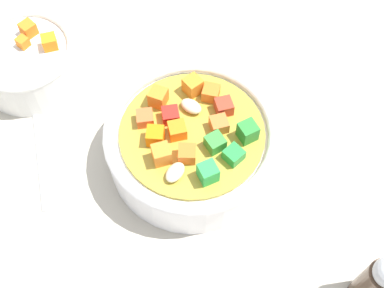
# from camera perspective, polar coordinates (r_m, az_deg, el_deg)

# --- Properties ---
(ground_plane) EXTENTS (1.40, 1.40, 0.02)m
(ground_plane) POSITION_cam_1_polar(r_m,az_deg,el_deg) (0.53, -0.00, -2.03)
(ground_plane) COLOR #BAB2A0
(soup_bowl_main) EXTENTS (0.17, 0.17, 0.07)m
(soup_bowl_main) POSITION_cam_1_polar(r_m,az_deg,el_deg) (0.50, 0.00, 0.18)
(soup_bowl_main) COLOR white
(soup_bowl_main) RESTS_ON ground_plane
(spoon) EXTENTS (0.15, 0.17, 0.01)m
(spoon) POSITION_cam_1_polar(r_m,az_deg,el_deg) (0.51, -16.23, -7.02)
(spoon) COLOR silver
(spoon) RESTS_ON ground_plane
(side_bowl_small) EXTENTS (0.11, 0.11, 0.06)m
(side_bowl_small) POSITION_cam_1_polar(r_m,az_deg,el_deg) (0.59, -18.01, 8.86)
(side_bowl_small) COLOR white
(side_bowl_small) RESTS_ON ground_plane
(pepper_shaker) EXTENTS (0.03, 0.03, 0.08)m
(pepper_shaker) POSITION_cam_1_polar(r_m,az_deg,el_deg) (0.46, 20.01, -14.41)
(pepper_shaker) COLOR #4C3828
(pepper_shaker) RESTS_ON ground_plane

